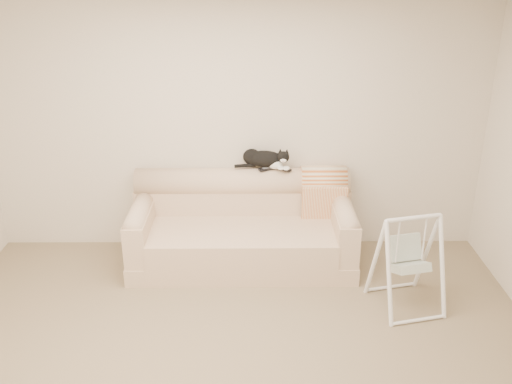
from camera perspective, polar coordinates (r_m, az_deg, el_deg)
ground_plane at (r=4.55m, az=-2.30°, el=-16.88°), size 5.00×5.00×0.00m
room_shell at (r=3.76m, az=-2.67°, el=1.27°), size 5.04×4.04×2.60m
sofa at (r=5.72m, az=-1.36°, el=-3.70°), size 2.20×0.93×0.90m
remote_a at (r=5.70m, az=1.14°, el=2.36°), size 0.18×0.12×0.03m
remote_b at (r=5.71m, az=2.82°, el=2.36°), size 0.15×0.16×0.02m
tuxedo_cat at (r=5.70m, az=0.88°, el=3.34°), size 0.56×0.28×0.22m
throw_blanket at (r=5.81m, az=6.75°, el=0.66°), size 0.45×0.38×0.58m
baby_swing at (r=5.14m, az=14.97°, el=-6.72°), size 0.65×0.68×0.88m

